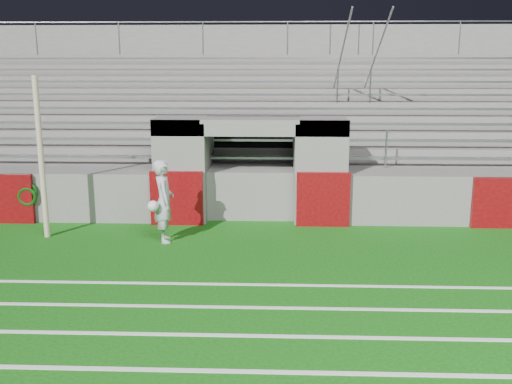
{
  "coord_description": "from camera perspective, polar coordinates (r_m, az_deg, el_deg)",
  "views": [
    {
      "loc": [
        0.66,
        -10.66,
        3.85
      ],
      "look_at": [
        0.2,
        1.8,
        1.1
      ],
      "focal_mm": 40.0,
      "sensor_mm": 36.0,
      "label": 1
    }
  ],
  "objects": [
    {
      "name": "hose_coil",
      "position": [
        15.25,
        -21.89,
        -0.19
      ],
      "size": [
        0.53,
        0.15,
        0.63
      ],
      "color": "#0B3A0B",
      "rests_on": "ground"
    },
    {
      "name": "stadium_structure",
      "position": [
        18.79,
        0.09,
        5.23
      ],
      "size": [
        26.0,
        8.48,
        5.42
      ],
      "color": "slate",
      "rests_on": "ground"
    },
    {
      "name": "goalkeeper_with_ball",
      "position": [
        12.81,
        -9.22,
        -0.91
      ],
      "size": [
        0.61,
        0.79,
        1.86
      ],
      "color": "silver",
      "rests_on": "ground"
    },
    {
      "name": "field_post",
      "position": [
        13.71,
        -20.7,
        3.17
      ],
      "size": [
        0.13,
        0.13,
        3.66
      ],
      "primitive_type": "cylinder",
      "color": "beige",
      "rests_on": "ground"
    },
    {
      "name": "ground",
      "position": [
        11.36,
        -1.36,
        -7.39
      ],
      "size": [
        90.0,
        90.0,
        0.0
      ],
      "primitive_type": "plane",
      "color": "#10520D",
      "rests_on": "ground"
    }
  ]
}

